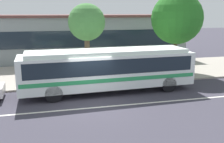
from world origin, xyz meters
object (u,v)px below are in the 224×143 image
(pedestrian_walking_along_curb, at_px, (107,66))
(street_tree_near_stop, at_px, (87,23))
(transit_bus, at_px, (108,68))
(street_tree_mid_block, at_px, (177,18))
(bus_stop_sign, at_px, (164,59))
(pedestrian_standing_by_tree, at_px, (175,64))
(pedestrian_waiting_near_sign, at_px, (43,68))

(pedestrian_walking_along_curb, xyz_separation_m, street_tree_near_stop, (-1.17, 1.75, 3.14))
(transit_bus, bearing_deg, street_tree_near_stop, 97.85)
(street_tree_near_stop, bearing_deg, street_tree_mid_block, -3.76)
(pedestrian_walking_along_curb, relative_size, bus_stop_sign, 0.70)
(transit_bus, xyz_separation_m, street_tree_mid_block, (6.73, 4.14, 2.91))
(pedestrian_walking_along_curb, distance_m, pedestrian_standing_by_tree, 5.34)
(transit_bus, xyz_separation_m, pedestrian_waiting_near_sign, (-4.07, 3.04, -0.45))
(pedestrian_waiting_near_sign, height_order, pedestrian_walking_along_curb, pedestrian_waiting_near_sign)
(pedestrian_standing_by_tree, xyz_separation_m, bus_stop_sign, (-1.13, -0.46, 0.56))
(bus_stop_sign, xyz_separation_m, street_tree_near_stop, (-5.36, 2.71, 2.59))
(street_tree_mid_block, bearing_deg, street_tree_near_stop, 176.24)
(pedestrian_walking_along_curb, distance_m, street_tree_near_stop, 3.78)
(pedestrian_waiting_near_sign, distance_m, pedestrian_walking_along_curb, 4.61)
(bus_stop_sign, bearing_deg, pedestrian_standing_by_tree, 22.08)
(pedestrian_standing_by_tree, xyz_separation_m, street_tree_near_stop, (-6.49, 2.26, 3.15))
(transit_bus, distance_m, street_tree_mid_block, 8.42)
(bus_stop_sign, distance_m, street_tree_near_stop, 6.55)
(pedestrian_waiting_near_sign, bearing_deg, bus_stop_sign, -7.30)
(pedestrian_standing_by_tree, relative_size, street_tree_mid_block, 0.24)
(pedestrian_standing_by_tree, bearing_deg, transit_bus, -157.96)
(pedestrian_standing_by_tree, bearing_deg, pedestrian_walking_along_curb, 174.52)
(bus_stop_sign, bearing_deg, transit_bus, -157.96)
(transit_bus, xyz_separation_m, bus_stop_sign, (4.72, 1.91, 0.02))
(street_tree_near_stop, bearing_deg, pedestrian_standing_by_tree, -19.16)
(pedestrian_walking_along_curb, bearing_deg, pedestrian_waiting_near_sign, 178.04)
(pedestrian_walking_along_curb, distance_m, bus_stop_sign, 4.33)
(street_tree_mid_block, bearing_deg, pedestrian_walking_along_curb, -168.49)
(transit_bus, distance_m, street_tree_near_stop, 5.35)
(street_tree_near_stop, xyz_separation_m, street_tree_mid_block, (7.37, -0.48, 0.30))
(bus_stop_sign, xyz_separation_m, street_tree_mid_block, (2.00, 2.23, 2.90))
(transit_bus, relative_size, pedestrian_standing_by_tree, 6.95)
(pedestrian_waiting_near_sign, height_order, pedestrian_standing_by_tree, pedestrian_waiting_near_sign)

